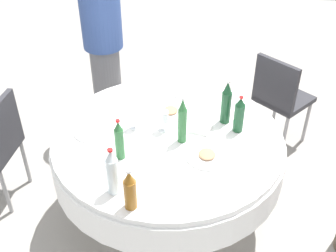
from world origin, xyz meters
The scene contains 19 objects.
ground_plane centered at (0.00, 0.00, 0.00)m, with size 10.00×10.00×0.00m, color gray.
dining_table centered at (0.00, 0.00, 0.59)m, with size 1.54×1.54×0.74m.
bottle_amber_east centered at (0.65, -0.12, 0.86)m, with size 0.07×0.07×0.26m.
bottle_green_far centered at (0.05, 0.10, 0.89)m, with size 0.06×0.06×0.33m.
bottle_dark_green_south centered at (-0.10, 0.45, 0.86)m, with size 0.07×0.07×0.26m.
bottle_green_inner centered at (0.26, -0.26, 0.87)m, with size 0.06×0.06×0.28m.
bottle_dark_green_left centered at (-0.19, 0.37, 0.89)m, with size 0.07×0.07×0.32m.
bottle_clear_near centered at (0.55, -0.24, 0.88)m, with size 0.07×0.07×0.30m.
wine_glass_inner centered at (-0.05, -0.04, 0.84)m, with size 0.07×0.07×0.15m.
wine_glass_left centered at (-0.05, -0.23, 0.83)m, with size 0.07×0.07×0.14m.
plate_right centered at (0.04, -0.50, 0.75)m, with size 0.22×0.22×0.02m.
plate_north centered at (0.20, 0.26, 0.75)m, with size 0.26×0.26×0.04m.
plate_front centered at (-0.25, -0.01, 0.75)m, with size 0.25×0.25×0.04m.
plate_rear centered at (-0.54, 0.07, 0.75)m, with size 0.21×0.21×0.02m.
spoon_far centered at (0.24, -0.03, 0.74)m, with size 0.18×0.02×0.01m, color silver.
knife_south centered at (-0.49, -0.27, 0.74)m, with size 0.18×0.02×0.01m, color silver.
folded_napkin centered at (-0.08, 0.21, 0.75)m, with size 0.12×0.12×0.02m, color white.
person_far centered at (-1.07, -0.68, 0.80)m, with size 0.34×0.34×1.54m.
chair_near centered at (-0.96, 0.85, 0.52)m, with size 0.56×0.56×0.87m.
Camera 1 is at (2.16, 0.25, 2.38)m, focal length 44.61 mm.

